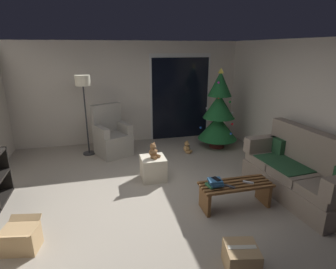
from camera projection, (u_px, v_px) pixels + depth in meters
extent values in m
plane|color=#9E9384|center=(155.00, 199.00, 4.42)|extent=(7.00, 7.00, 0.00)
cube|color=beige|center=(130.00, 93.00, 6.86)|extent=(5.72, 0.12, 2.50)
cube|color=beige|center=(316.00, 114.00, 4.70)|extent=(0.12, 6.00, 2.50)
cube|color=silver|center=(180.00, 97.00, 7.14)|extent=(1.60, 0.02, 2.20)
cube|color=black|center=(180.00, 99.00, 7.14)|extent=(1.50, 0.02, 2.10)
cube|color=gray|center=(294.00, 186.00, 4.47)|extent=(0.89, 1.95, 0.34)
cube|color=gray|center=(328.00, 192.00, 3.83)|extent=(0.72, 0.64, 0.14)
cube|color=gray|center=(296.00, 173.00, 4.39)|extent=(0.72, 0.64, 0.14)
cube|color=gray|center=(271.00, 159.00, 4.95)|extent=(0.72, 0.64, 0.14)
cube|color=gray|center=(315.00, 150.00, 4.37)|extent=(0.33, 1.91, 0.60)
cube|color=gray|center=(264.00, 144.00, 5.12)|extent=(0.77, 0.25, 0.28)
cube|color=#234C2D|center=(284.00, 163.00, 4.58)|extent=(0.66, 0.94, 0.02)
cube|color=#234C2D|center=(277.00, 146.00, 5.01)|extent=(0.14, 0.33, 0.28)
cube|color=brown|center=(242.00, 190.00, 3.93)|extent=(1.10, 0.05, 0.04)
cube|color=brown|center=(239.00, 187.00, 4.02)|extent=(1.10, 0.05, 0.04)
cube|color=brown|center=(236.00, 184.00, 4.10)|extent=(1.10, 0.05, 0.04)
cube|color=brown|center=(233.00, 182.00, 4.18)|extent=(1.10, 0.05, 0.04)
cube|color=brown|center=(231.00, 179.00, 4.26)|extent=(1.10, 0.05, 0.04)
cube|color=brown|center=(205.00, 200.00, 4.04)|extent=(0.05, 0.36, 0.36)
cube|color=brown|center=(263.00, 192.00, 4.27)|extent=(0.05, 0.36, 0.36)
cube|color=#333338|center=(230.00, 186.00, 3.98)|extent=(0.14, 0.15, 0.02)
cube|color=#ADADB2|center=(248.00, 182.00, 4.10)|extent=(0.15, 0.13, 0.02)
cube|color=#337042|center=(214.00, 185.00, 4.02)|extent=(0.25, 0.21, 0.03)
cube|color=#285684|center=(216.00, 183.00, 4.00)|extent=(0.19, 0.20, 0.04)
cube|color=#285684|center=(215.00, 181.00, 3.98)|extent=(0.21, 0.20, 0.04)
cube|color=black|center=(216.00, 179.00, 3.98)|extent=(0.11, 0.16, 0.01)
cylinder|color=#4C1E19|center=(217.00, 145.00, 6.71)|extent=(0.36, 0.36, 0.10)
cylinder|color=brown|center=(217.00, 141.00, 6.68)|extent=(0.08, 0.08, 0.12)
cone|color=#195628|center=(218.00, 127.00, 6.57)|extent=(0.94, 0.94, 0.57)
cone|color=#195628|center=(219.00, 106.00, 6.41)|extent=(0.74, 0.74, 0.57)
cone|color=#195628|center=(220.00, 84.00, 6.25)|extent=(0.55, 0.55, 0.57)
sphere|color=#B233A5|center=(219.00, 83.00, 6.12)|extent=(0.06, 0.06, 0.06)
sphere|color=#1E8C33|center=(215.00, 89.00, 6.46)|extent=(0.06, 0.06, 0.06)
sphere|color=red|center=(219.00, 97.00, 6.14)|extent=(0.06, 0.06, 0.06)
sphere|color=#1E8C33|center=(215.00, 90.00, 6.47)|extent=(0.06, 0.06, 0.06)
sphere|color=blue|center=(201.00, 128.00, 6.56)|extent=(0.06, 0.06, 0.06)
sphere|color=red|center=(232.00, 124.00, 6.29)|extent=(0.06, 0.06, 0.06)
sphere|color=red|center=(220.00, 122.00, 6.95)|extent=(0.06, 0.06, 0.06)
sphere|color=white|center=(207.00, 108.00, 6.60)|extent=(0.06, 0.06, 0.06)
sphere|color=blue|center=(231.00, 134.00, 6.26)|extent=(0.06, 0.06, 0.06)
sphere|color=#1E8C33|center=(233.00, 119.00, 6.47)|extent=(0.06, 0.06, 0.06)
sphere|color=white|center=(232.00, 113.00, 6.46)|extent=(0.06, 0.06, 0.06)
sphere|color=#1E8C33|center=(230.00, 102.00, 6.27)|extent=(0.06, 0.06, 0.06)
cone|color=#EAD14C|center=(221.00, 70.00, 6.16)|extent=(0.14, 0.14, 0.12)
cube|color=gray|center=(114.00, 148.00, 6.21)|extent=(0.90, 0.90, 0.31)
cube|color=gray|center=(113.00, 138.00, 6.14)|extent=(0.90, 0.90, 0.18)
cube|color=gray|center=(106.00, 118.00, 6.22)|extent=(0.69, 0.42, 0.64)
cube|color=gray|center=(124.00, 127.00, 6.23)|extent=(0.36, 0.59, 0.22)
cube|color=gray|center=(101.00, 132.00, 5.90)|extent=(0.36, 0.59, 0.22)
cylinder|color=#2D2D30|center=(89.00, 153.00, 6.29)|extent=(0.28, 0.28, 0.02)
cylinder|color=#2D2D30|center=(86.00, 120.00, 6.05)|extent=(0.03, 0.03, 1.55)
cylinder|color=beige|center=(83.00, 80.00, 5.79)|extent=(0.32, 0.32, 0.22)
cube|color=beige|center=(153.00, 168.00, 5.04)|extent=(0.44, 0.44, 0.43)
cylinder|color=brown|center=(157.00, 156.00, 4.97)|extent=(0.12, 0.13, 0.06)
cylinder|color=brown|center=(154.00, 157.00, 4.89)|extent=(0.12, 0.13, 0.06)
sphere|color=brown|center=(153.00, 152.00, 4.94)|extent=(0.15, 0.15, 0.15)
sphere|color=brown|center=(153.00, 146.00, 4.91)|extent=(0.11, 0.11, 0.11)
sphere|color=#A37A51|center=(155.00, 147.00, 4.88)|extent=(0.04, 0.04, 0.04)
sphere|color=brown|center=(154.00, 143.00, 4.92)|extent=(0.04, 0.04, 0.04)
sphere|color=brown|center=(151.00, 144.00, 4.86)|extent=(0.04, 0.04, 0.04)
sphere|color=brown|center=(156.00, 151.00, 4.98)|extent=(0.06, 0.06, 0.06)
sphere|color=brown|center=(151.00, 153.00, 4.87)|extent=(0.06, 0.06, 0.06)
cylinder|color=tan|center=(190.00, 151.00, 6.38)|extent=(0.13, 0.12, 0.06)
cylinder|color=tan|center=(188.00, 152.00, 6.29)|extent=(0.13, 0.12, 0.06)
sphere|color=tan|center=(186.00, 148.00, 6.34)|extent=(0.15, 0.15, 0.15)
sphere|color=tan|center=(187.00, 144.00, 6.30)|extent=(0.11, 0.11, 0.11)
sphere|color=tan|center=(189.00, 144.00, 6.29)|extent=(0.04, 0.04, 0.04)
sphere|color=tan|center=(187.00, 141.00, 6.32)|extent=(0.04, 0.04, 0.04)
sphere|color=tan|center=(186.00, 142.00, 6.26)|extent=(0.04, 0.04, 0.04)
sphere|color=tan|center=(188.00, 147.00, 6.39)|extent=(0.06, 0.06, 0.06)
sphere|color=tan|center=(186.00, 149.00, 6.27)|extent=(0.06, 0.06, 0.06)
cube|color=tan|center=(21.00, 239.00, 3.27)|extent=(0.44, 0.35, 0.31)
cube|color=tan|center=(25.00, 218.00, 3.39)|extent=(0.39, 0.16, 0.06)
cube|color=tan|center=(11.00, 237.00, 3.04)|extent=(0.39, 0.16, 0.06)
cube|color=tan|center=(241.00, 258.00, 2.99)|extent=(0.42, 0.42, 0.29)
cube|color=beige|center=(242.00, 247.00, 2.95)|extent=(0.32, 0.12, 0.00)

